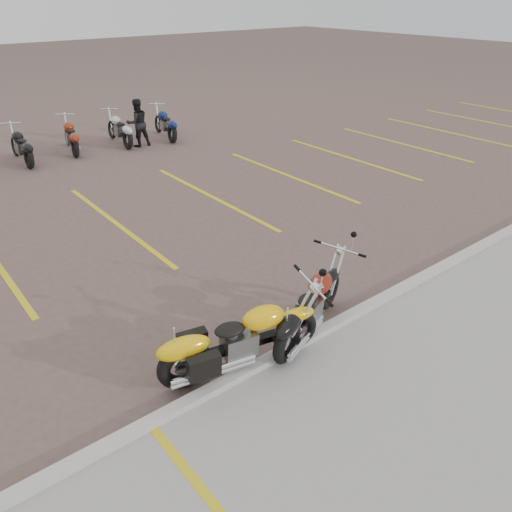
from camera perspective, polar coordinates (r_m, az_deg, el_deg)
The scene contains 7 objects.
ground at distance 8.98m, azimuth -4.97°, elevation -4.63°, with size 100.00×100.00×0.00m, color brown.
concrete_apron at distance 6.61m, azimuth 19.25°, elevation -21.19°, with size 60.00×5.00×0.01m, color #9E9B93.
curb at distance 7.66m, azimuth 3.60°, elevation -10.64°, with size 60.00×0.18×0.12m, color #ADAAA3.
parking_stripes at distance 12.14m, azimuth -15.67°, elevation 3.61°, with size 38.00×5.50×0.01m, color gold, non-canonical shape.
yellow_cruiser at distance 7.10m, azimuth -2.25°, elevation -9.67°, with size 2.44×0.69×1.01m.
flame_cruiser at distance 7.82m, azimuth 5.87°, elevation -6.16°, with size 2.14×0.94×0.92m.
person_b at distance 18.05m, azimuth -13.39°, elevation 14.58°, with size 0.78×0.60×1.60m, color black.
Camera 1 is at (-4.08, -6.35, 4.87)m, focal length 35.00 mm.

